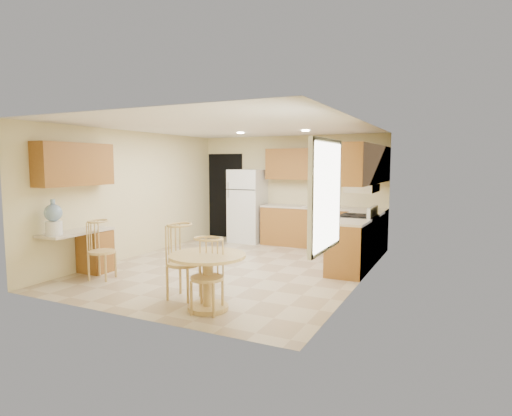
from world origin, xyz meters
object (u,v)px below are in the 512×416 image
at_px(stove, 357,240).
at_px(chair_desk, 97,245).
at_px(dining_table, 208,274).
at_px(chair_table_a, 179,255).
at_px(refrigerator, 248,206).
at_px(chair_table_b, 203,270).
at_px(water_crock, 53,219).

distance_m(stove, chair_desk, 4.52).
xyz_separation_m(dining_table, chair_table_a, (-0.55, 0.15, 0.16)).
bearing_deg(chair_desk, refrigerator, 157.83).
xyz_separation_m(refrigerator, chair_table_a, (1.17, -4.35, -0.23)).
xyz_separation_m(chair_table_b, chair_desk, (-2.37, 0.59, 0.01)).
bearing_deg(chair_table_b, water_crock, -12.20).
distance_m(dining_table, chair_table_a, 0.59).
xyz_separation_m(chair_table_a, chair_desk, (-1.77, 0.25, -0.05)).
relative_size(chair_table_b, water_crock, 1.70).
bearing_deg(dining_table, chair_table_b, -74.95).
bearing_deg(chair_table_a, stove, 148.13).
bearing_deg(chair_table_a, dining_table, 71.29).
bearing_deg(chair_table_a, refrigerator, -168.25).
height_order(chair_table_b, water_crock, water_crock).
height_order(refrigerator, chair_table_b, refrigerator).
height_order(refrigerator, water_crock, refrigerator).
bearing_deg(water_crock, stove, 40.06).
bearing_deg(chair_table_b, stove, -116.43).
distance_m(refrigerator, stove, 3.15).
xyz_separation_m(refrigerator, chair_table_b, (1.77, -4.69, -0.29)).
xyz_separation_m(stove, water_crock, (-3.92, -3.30, 0.55)).
bearing_deg(water_crock, chair_table_b, -3.44).
distance_m(stove, chair_table_a, 3.57).
distance_m(chair_desk, water_crock, 0.76).
distance_m(chair_table_a, chair_desk, 1.79).
distance_m(dining_table, chair_desk, 2.36).
bearing_deg(stove, chair_table_a, -118.57).
relative_size(dining_table, water_crock, 1.77).
height_order(stove, dining_table, stove).
height_order(stove, water_crock, water_crock).
bearing_deg(refrigerator, chair_table_b, -69.32).
relative_size(stove, chair_desk, 1.15).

